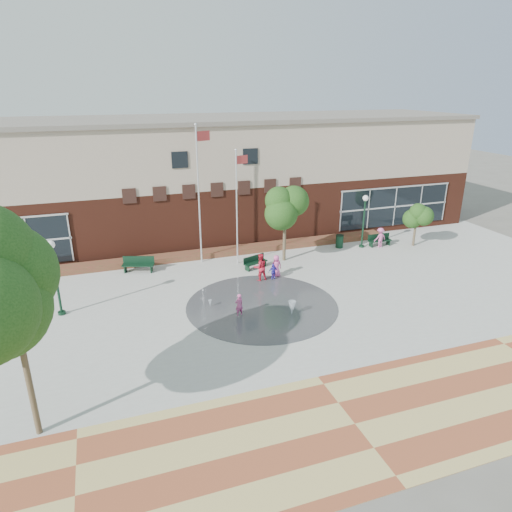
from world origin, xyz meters
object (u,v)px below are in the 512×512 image
object	(u,v)px
trash_can	(340,241)
child_splash	(239,305)
flagpole_right	(237,202)
flagpole_left	(199,188)
bench_left	(138,267)
tree_big_left	(10,290)

from	to	relation	value
trash_can	child_splash	distance (m)	13.00
flagpole_right	trash_can	bearing A→B (deg)	-11.75
flagpole_right	child_splash	size ratio (longest dim) A/B	6.07
flagpole_left	flagpole_right	size ratio (longest dim) A/B	1.20
flagpole_left	bench_left	size ratio (longest dim) A/B	4.39
bench_left	trash_can	distance (m)	14.77
trash_can	child_splash	world-z (taller)	child_splash
child_splash	tree_big_left	bearing A→B (deg)	18.67
flagpole_left	child_splash	bearing A→B (deg)	-107.76
flagpole_left	bench_left	xyz separation A→B (m)	(-4.35, -0.45, -4.84)
flagpole_right	child_splash	distance (m)	8.48
trash_can	tree_big_left	distance (m)	24.53
flagpole_right	trash_can	world-z (taller)	flagpole_right
bench_left	child_splash	world-z (taller)	child_splash
trash_can	child_splash	size ratio (longest dim) A/B	0.78
flagpole_left	trash_can	size ratio (longest dim) A/B	9.36
trash_can	child_splash	xyz separation A→B (m)	(-10.31, -7.92, 0.13)
flagpole_right	bench_left	distance (m)	7.76
flagpole_left	child_splash	distance (m)	9.54
flagpole_left	trash_can	distance (m)	11.42
flagpole_left	tree_big_left	xyz separation A→B (m)	(-9.11, -14.44, 0.38)
bench_left	flagpole_left	bearing A→B (deg)	24.09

